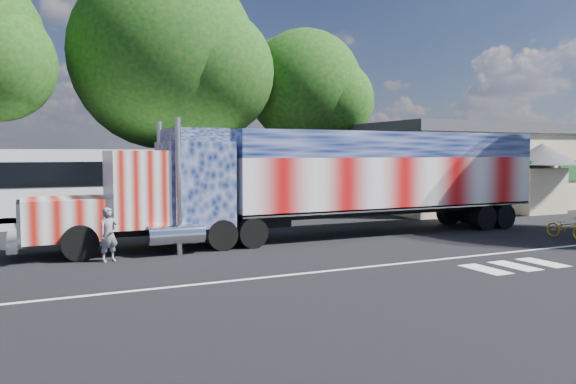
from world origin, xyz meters
name	(u,v)px	position (x,y,z in m)	size (l,w,h in m)	color
ground	(324,251)	(0.00, 0.00, 0.00)	(100.00, 100.00, 0.00)	black
lane_markings	(433,266)	(1.71, -3.77, 0.01)	(30.00, 2.67, 0.01)	silver
semi_truck	(331,179)	(1.90, 2.89, 2.39)	(21.79, 3.44, 4.65)	black
coach_bus	(131,184)	(-4.64, 11.67, 1.88)	(12.44, 2.90, 3.62)	silver
hall_building	(505,165)	(19.92, 10.86, 2.62)	(22.40, 12.80, 5.20)	beige
woman	(109,235)	(-7.14, 1.25, 0.87)	(0.63, 0.41, 1.73)	slate
bicycle	(566,227)	(10.25, -1.65, 0.46)	(0.61, 1.76, 0.92)	gold
tree_n_mid	(167,57)	(-1.63, 16.24, 9.10)	(11.52, 10.97, 14.64)	black
tree_ne_a	(307,88)	(7.13, 15.24, 7.61)	(7.76, 7.39, 11.37)	black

